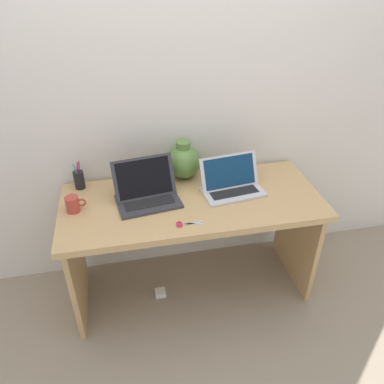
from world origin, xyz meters
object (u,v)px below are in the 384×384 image
at_px(green_vase, 183,161).
at_px(scissors, 185,224).
at_px(coffee_mug, 73,204).
at_px(pen_cup, 79,179).
at_px(power_brick, 160,293).
at_px(laptop_left, 146,190).
at_px(laptop_right, 231,182).

relative_size(green_vase, scissors, 1.66).
bearing_deg(coffee_mug, scissors, -22.96).
bearing_deg(pen_cup, scissors, -41.15).
height_order(coffee_mug, power_brick, coffee_mug).
xyz_separation_m(laptop_left, laptop_right, (0.50, -0.00, -0.01)).
xyz_separation_m(green_vase, scissors, (-0.09, -0.49, -0.11)).
bearing_deg(green_vase, power_brick, -127.51).
height_order(laptop_left, green_vase, green_vase).
distance_m(green_vase, coffee_mug, 0.71).
distance_m(coffee_mug, scissors, 0.63).
distance_m(laptop_right, scissors, 0.44).
xyz_separation_m(scissors, power_brick, (-0.14, 0.20, -0.72)).
height_order(laptop_left, coffee_mug, laptop_left).
xyz_separation_m(pen_cup, power_brick, (0.42, -0.28, -0.77)).
xyz_separation_m(laptop_right, pen_cup, (-0.89, 0.21, 0.00)).
bearing_deg(laptop_left, scissors, -58.35).
bearing_deg(green_vase, coffee_mug, -159.70).
bearing_deg(coffee_mug, laptop_right, 1.82).
bearing_deg(green_vase, laptop_left, -140.20).
bearing_deg(power_brick, laptop_left, 115.13).
xyz_separation_m(laptop_left, power_brick, (0.04, -0.07, -0.78)).
relative_size(laptop_right, coffee_mug, 3.38).
distance_m(coffee_mug, pen_cup, 0.24).
height_order(laptop_left, pen_cup, laptop_left).
bearing_deg(laptop_right, coffee_mug, -178.18).
bearing_deg(coffee_mug, power_brick, -5.51).
distance_m(pen_cup, power_brick, 0.92).
distance_m(laptop_left, green_vase, 0.34).
distance_m(laptop_right, power_brick, 0.90).
bearing_deg(pen_cup, green_vase, 0.59).
bearing_deg(laptop_left, laptop_right, -0.35).
distance_m(laptop_left, scissors, 0.33).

